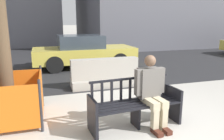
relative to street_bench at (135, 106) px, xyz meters
The scene contains 7 objects.
ground_plane 0.90m from the street_bench, 41.00° to the right, with size 200.00×200.00×0.00m, color #B7B2A8.
street_asphalt 8.20m from the street_bench, 85.76° to the left, with size 120.00×12.00×0.01m, color #28282B.
street_bench is the anchor object (origin of this frame).
seated_person 0.42m from the street_bench, ahead, with size 0.59×0.75×1.31m.
jersey_barrier_centre 2.63m from the street_bench, 87.24° to the left, with size 2.00×0.68×0.84m.
construction_fence 2.43m from the street_bench, 158.62° to the left, with size 1.27×1.27×0.95m.
car_taxi_near 5.62m from the street_bench, 90.04° to the left, with size 4.20×1.92×1.34m.
Camera 1 is at (-2.09, -2.94, 1.92)m, focal length 35.00 mm.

